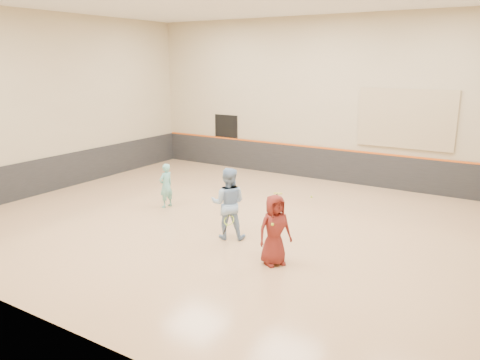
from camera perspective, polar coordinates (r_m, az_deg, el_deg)
The scene contains 14 objects.
room at distance 12.72m, azimuth 0.39°, elevation -2.05°, with size 15.04×12.04×6.22m.
wainscot_back at distance 17.98m, azimuth 10.37°, elevation 1.89°, with size 14.90×0.04×1.20m, color #232326.
wainscot_left at distance 17.73m, azimuth -20.68°, elevation 1.01°, with size 0.04×11.90×1.20m, color #232326.
accent_stripe at distance 17.85m, azimuth 10.45°, elevation 3.82°, with size 14.90×0.03×0.06m, color #D85914.
acoustic_panel at distance 16.85m, azimuth 19.57°, elevation 7.03°, with size 3.20×0.08×2.00m, color tan.
doorway at distance 19.94m, azimuth -1.68°, elevation 4.79°, with size 1.10×0.05×2.20m, color black.
girl at distance 14.53m, azimuth -9.01°, elevation -0.67°, with size 0.50×0.33×1.37m, color #70C2B9.
instructor at distance 11.79m, azimuth -1.45°, elevation -2.86°, with size 0.89×0.70×1.84m, color #8CAFD9.
young_man at distance 10.35m, azimuth 4.25°, elevation -6.09°, with size 0.78×0.51×1.60m, color maroon.
held_racket at distance 11.57m, azimuth -1.34°, elevation -4.94°, with size 0.44×0.44×0.48m, color #BDE732, non-canonical shape.
spare_racket at distance 16.00m, azimuth 4.66°, elevation -1.44°, with size 0.67×0.67×0.13m, color yellow, non-canonical shape.
ball_under_racket at distance 12.77m, azimuth 2.70°, elevation -5.68°, with size 0.07×0.07×0.07m, color #B0CF30.
ball_in_hand at distance 10.03m, azimuth 3.98°, elevation -5.43°, with size 0.07×0.07×0.07m, color #C5D030.
ball_beside_spare at distance 15.66m, azimuth 8.71°, elevation -2.03°, with size 0.07×0.07×0.07m, color #C1E234.
Camera 1 is at (6.36, -10.41, 4.40)m, focal length 35.00 mm.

